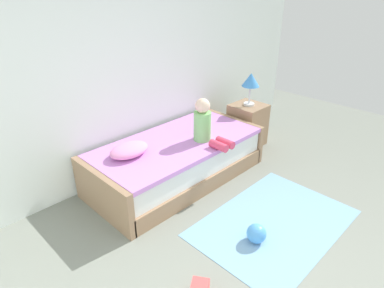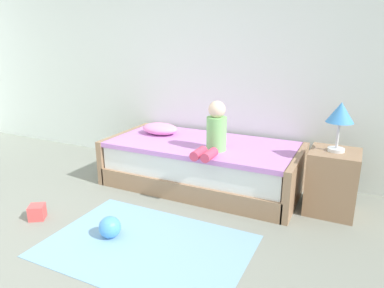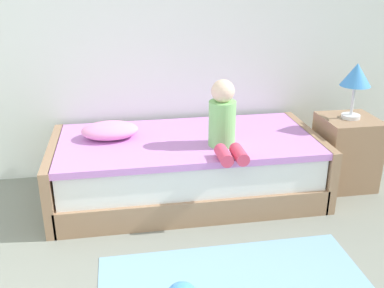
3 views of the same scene
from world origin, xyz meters
TOP-DOWN VIEW (x-y plane):
  - wall_rear at (0.00, 2.60)m, footprint 7.20×0.10m
  - bed at (0.63, 2.00)m, footprint 2.11×1.00m
  - nightstand at (1.98, 1.97)m, footprint 0.44×0.44m
  - table_lamp at (1.98, 1.97)m, footprint 0.24×0.24m
  - child_figure at (0.87, 1.77)m, footprint 0.20×0.51m
  - pillow at (0.04, 2.10)m, footprint 0.44×0.30m

SIDE VIEW (x-z plane):
  - bed at x=0.63m, z-range 0.00..0.50m
  - nightstand at x=1.98m, z-range 0.00..0.60m
  - pillow at x=0.04m, z-range 0.50..0.63m
  - child_figure at x=0.87m, z-range 0.45..0.96m
  - table_lamp at x=1.98m, z-range 0.71..1.16m
  - wall_rear at x=0.00m, z-range 0.00..2.90m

